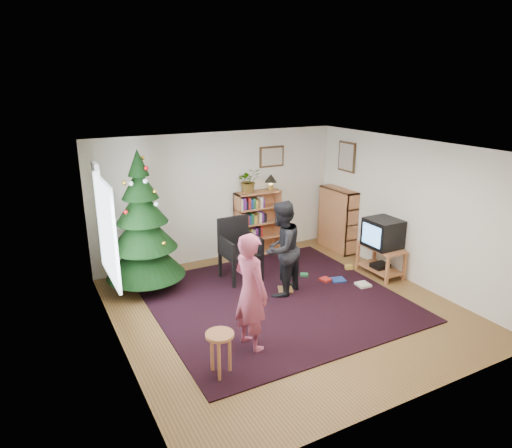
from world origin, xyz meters
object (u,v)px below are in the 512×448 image
tv_stand (381,258)px  person_by_chair (281,249)px  picture_right (347,157)px  table_lamp (271,179)px  bookshelf_right (338,219)px  bookshelf_back (258,222)px  crt_tv (383,233)px  potted_plant (249,181)px  christmas_tree (143,233)px  stool (220,343)px  picture_back (272,157)px  person_standing (251,292)px  armchair (237,246)px

tv_stand → person_by_chair: (-2.02, 0.17, 0.48)m
person_by_chair → tv_stand: bearing=146.9°
picture_right → table_lamp: picture_right is taller
bookshelf_right → picture_right: bearing=-96.1°
person_by_chair → table_lamp: 2.18m
bookshelf_back → crt_tv: bearing=-54.4°
crt_tv → potted_plant: 2.73m
christmas_tree → stool: 2.86m
bookshelf_right → potted_plant: (-1.78, 0.58, 0.88)m
christmas_tree → tv_stand: 4.24m
bookshelf_back → picture_back: bearing=19.1°
picture_back → potted_plant: 0.73m
picture_back → stool: picture_back is taller
person_by_chair → potted_plant: size_ratio=3.29×
picture_right → potted_plant: size_ratio=1.23×
stool → potted_plant: (2.14, 3.42, 1.10)m
bookshelf_right → person_standing: 4.12m
picture_back → picture_right: picture_right is taller
picture_right → christmas_tree: 4.30m
stool → person_by_chair: bearing=41.2°
picture_back → crt_tv: (1.07, -2.17, -1.14)m
christmas_tree → stool: bearing=-87.1°
picture_right → person_by_chair: (-2.28, -1.28, -1.15)m
bookshelf_right → person_standing: bearing=126.7°
bookshelf_right → stool: 4.85m
picture_right → armchair: bearing=-172.7°
picture_right → stool: 5.17m
crt_tv → person_by_chair: 2.03m
picture_back → bookshelf_back: 1.35m
picture_back → bookshelf_back: size_ratio=0.42×
christmas_tree → bookshelf_back: bearing=13.9°
person_standing → armchair: bearing=-32.5°
table_lamp → crt_tv: bearing=-60.4°
picture_back → tv_stand: bearing=-63.8°
potted_plant → table_lamp: bearing=0.0°
crt_tv → armchair: bearing=154.8°
picture_back → bookshelf_right: (1.19, -0.71, -1.29)m
bookshelf_right → armchair: bearing=98.0°
tv_stand → person_standing: size_ratio=0.52×
christmas_tree → crt_tv: (3.94, -1.42, -0.19)m
crt_tv → person_standing: size_ratio=0.37×
crt_tv → christmas_tree: bearing=160.1°
picture_right → bookshelf_back: (-1.72, 0.59, -1.29)m
stool → person_standing: size_ratio=0.36×
crt_tv → person_by_chair: person_by_chair is taller
bookshelf_right → table_lamp: size_ratio=3.97×
picture_back → bookshelf_right: picture_back is taller
bookshelf_right → tv_stand: 1.51m
bookshelf_back → table_lamp: (0.30, 0.00, 0.86)m
bookshelf_right → potted_plant: 2.07m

